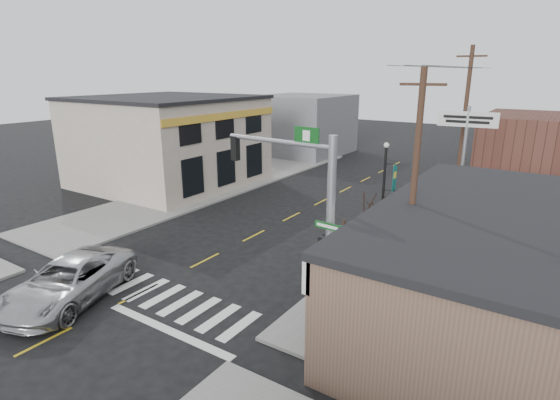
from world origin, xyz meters
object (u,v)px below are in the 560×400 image
Objects in this scene: fire_hydrant at (393,271)px; lamp_post at (385,185)px; traffic_signal_pole at (311,204)px; dance_center_sign at (466,136)px; suv at (69,281)px; utility_pole_near at (413,191)px; bare_tree at (378,202)px; guide_sign at (356,243)px; utility_pole_far at (463,127)px.

fire_hydrant is 0.14× the size of lamp_post.
dance_center_sign is (2.61, 13.37, 1.10)m from traffic_signal_pole.
traffic_signal_pole is at bearing 11.20° from suv.
utility_pole_near is at bearing -91.61° from dance_center_sign.
dance_center_sign is 1.61× the size of bare_tree.
traffic_signal_pole is 9.53× the size of fire_hydrant.
traffic_signal_pole is 5.68m from fire_hydrant.
bare_tree is at bearing -51.23° from lamp_post.
bare_tree is (-0.89, 0.10, 2.96)m from fire_hydrant.
bare_tree is 3.04m from utility_pole_near.
bare_tree is (1.14, -3.93, 0.27)m from lamp_post.
dance_center_sign is at bearing 85.75° from utility_pole_near.
dance_center_sign is at bearing 87.01° from lamp_post.
traffic_signal_pole reaches higher than suv.
lamp_post is (-2.03, 4.03, 2.68)m from fire_hydrant.
dance_center_sign is (2.02, 10.43, 3.47)m from guide_sign.
guide_sign is 0.29× the size of utility_pole_near.
bare_tree is 0.48× the size of utility_pole_near.
traffic_signal_pole is at bearing -154.15° from utility_pole_near.
lamp_post is 1.24× the size of bare_tree.
suv is 10.14m from traffic_signal_pole.
bare_tree reaches higher than guide_sign.
bare_tree is (1.11, 3.93, -0.72)m from traffic_signal_pole.
bare_tree is at bearing 24.00° from suv.
dance_center_sign is 11.41m from utility_pole_near.
traffic_signal_pole is at bearing -117.58° from fire_hydrant.
guide_sign is (0.60, 2.95, -2.37)m from traffic_signal_pole.
dance_center_sign reaches higher than suv.
traffic_signal_pole is 0.66× the size of utility_pole_far.
lamp_post is (-0.03, 7.87, -0.99)m from traffic_signal_pole.
suv is 0.58× the size of utility_pole_far.
guide_sign is at bearing 84.02° from traffic_signal_pole.
utility_pole_near reaches higher than fire_hydrant.
suv is 2.31× the size of guide_sign.
utility_pole_far is (1.15, 14.08, 3.60)m from guide_sign.
traffic_signal_pole is 1.00× the size of dance_center_sign.
traffic_signal_pole is at bearing -67.19° from lamp_post.
guide_sign is at bearing -117.63° from bare_tree.
lamp_post is at bearing 95.65° from traffic_signal_pole.
lamp_post reaches higher than suv.
fire_hydrant is at bearing -94.21° from utility_pole_far.
utility_pole_far reaches higher than guide_sign.
guide_sign is 14.58m from utility_pole_far.
utility_pole_far is (-0.87, 3.65, 0.13)m from dance_center_sign.
utility_pole_near reaches higher than bare_tree.
fire_hydrant is (2.00, 3.84, -3.68)m from traffic_signal_pole.
dance_center_sign is (2.64, 5.51, 2.09)m from lamp_post.
utility_pole_near is (3.14, -5.87, 1.48)m from lamp_post.
lamp_post is (-0.62, 4.92, 1.38)m from guide_sign.
dance_center_sign is (0.61, 9.54, 4.77)m from fire_hydrant.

